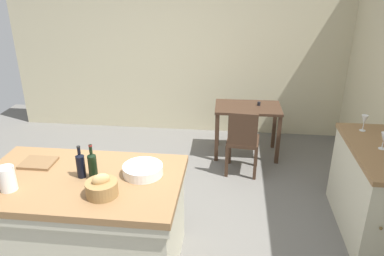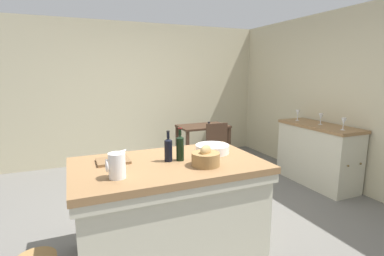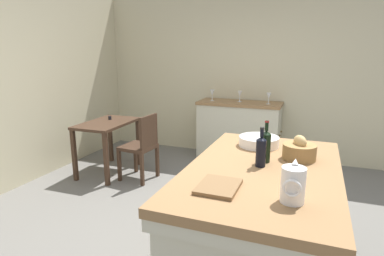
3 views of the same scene
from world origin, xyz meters
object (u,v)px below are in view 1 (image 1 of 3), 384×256
object	(u,v)px
island_table	(85,219)
pitcher	(7,178)
wooden_chair	(243,140)
wine_bottle_amber	(81,165)
bread_basket	(102,187)
wine_bottle_dark	(93,165)
wine_glass_middle	(364,120)
wash_bowl	(143,170)
cutting_board	(38,163)
wine_glass_left	(384,138)
side_cabinet	(371,190)
writing_desk	(248,114)

from	to	relation	value
island_table	pitcher	xyz separation A→B (m)	(-0.49, -0.23, 0.51)
island_table	pitcher	world-z (taller)	pitcher
wooden_chair	wine_bottle_amber	world-z (taller)	wine_bottle_amber
wooden_chair	island_table	bearing A→B (deg)	-127.89
bread_basket	wine_bottle_dark	distance (m)	0.28
wine_bottle_dark	wine_glass_middle	world-z (taller)	wine_bottle_dark
wooden_chair	wash_bowl	size ratio (longest dim) A/B	2.62
bread_basket	wine_glass_middle	bearing A→B (deg)	31.43
island_table	wine_bottle_dark	world-z (taller)	wine_bottle_dark
island_table	cutting_board	bearing A→B (deg)	157.10
island_table	wooden_chair	distance (m)	2.26
wine_bottle_dark	wine_bottle_amber	distance (m)	0.11
island_table	pitcher	distance (m)	0.74
wine_glass_left	wine_glass_middle	distance (m)	0.43
cutting_board	wine_bottle_dark	world-z (taller)	wine_bottle_dark
side_cabinet	wine_bottle_amber	size ratio (longest dim) A/B	4.47
wash_bowl	wine_glass_middle	size ratio (longest dim) A/B	1.97
island_table	wash_bowl	bearing A→B (deg)	13.50
island_table	wine_bottle_amber	xyz separation A→B (m)	(0.01, 0.03, 0.53)
wooden_chair	bread_basket	bearing A→B (deg)	-119.16
wine_glass_middle	wine_bottle_dark	bearing A→B (deg)	-154.28
pitcher	bread_basket	world-z (taller)	pitcher
island_table	wash_bowl	distance (m)	0.69
pitcher	wash_bowl	bearing A→B (deg)	19.36
wash_bowl	bread_basket	bearing A→B (deg)	-124.93
writing_desk	bread_basket	size ratio (longest dim) A/B	3.69
island_table	side_cabinet	xyz separation A→B (m)	(2.64, 0.78, -0.02)
cutting_board	island_table	bearing A→B (deg)	-22.90
wash_bowl	cutting_board	distance (m)	0.97
writing_desk	wash_bowl	world-z (taller)	wash_bowl
wooden_chair	cutting_board	bearing A→B (deg)	-139.27
wash_bowl	wine_glass_middle	bearing A→B (deg)	27.36
writing_desk	wine_glass_middle	world-z (taller)	wine_glass_middle
wine_bottle_dark	writing_desk	bearing A→B (deg)	60.37
writing_desk	wine_bottle_dark	distance (m)	2.73
pitcher	wine_bottle_amber	bearing A→B (deg)	26.93
wine_bottle_amber	bread_basket	bearing A→B (deg)	-43.53
side_cabinet	writing_desk	bearing A→B (deg)	126.95
wine_bottle_amber	wine_glass_left	world-z (taller)	wine_bottle_amber
wash_bowl	wooden_chair	bearing A→B (deg)	62.12
cutting_board	wine_glass_middle	world-z (taller)	wine_glass_middle
bread_basket	writing_desk	bearing A→B (deg)	65.31
side_cabinet	bread_basket	size ratio (longest dim) A/B	5.16
island_table	side_cabinet	size ratio (longest dim) A/B	1.33
writing_desk	wine_bottle_amber	size ratio (longest dim) A/B	3.20
wine_glass_left	wine_glass_middle	xyz separation A→B (m)	(-0.05, 0.42, 0.00)
wine_glass_middle	wine_bottle_amber	bearing A→B (deg)	-155.51
wash_bowl	wine_glass_middle	distance (m)	2.36
wooden_chair	pitcher	world-z (taller)	pitcher
wine_glass_middle	island_table	bearing A→B (deg)	-155.14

